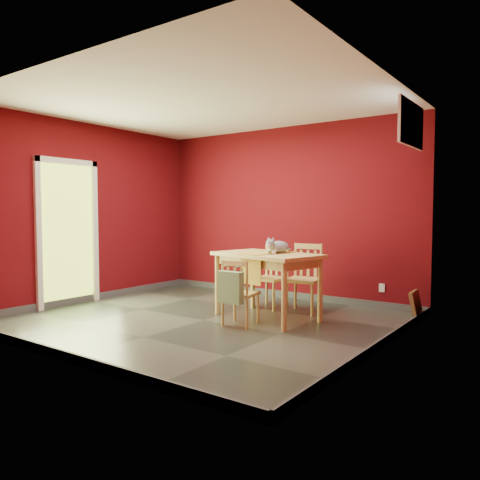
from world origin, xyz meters
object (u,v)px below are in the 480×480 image
Objects in this scene: tote_bag at (231,287)px; dining_table at (267,261)px; chair_far_left at (272,276)px; chair_near at (239,292)px; picture_frame at (416,306)px; chair_far_right at (305,277)px; cat at (278,245)px.

dining_table is at bearing 86.78° from tote_bag.
chair_near is at bearing -77.65° from chair_far_left.
tote_bag reaches higher than picture_frame.
picture_frame is at bearing 45.78° from tote_bag.
chair_far_left reaches higher than picture_frame.
chair_far_right is at bearing 76.39° from chair_near.
cat is (0.18, 0.60, 0.54)m from chair_near.
picture_frame is (1.64, 1.69, -0.30)m from tote_bag.
cat is (0.12, 0.08, 0.21)m from dining_table.
chair_far_left reaches higher than chair_near.
tote_bag is (-0.04, -0.72, -0.24)m from dining_table.
dining_table is 0.75m from chair_far_left.
chair_near is at bearing -73.92° from cat.
chair_far_left is 0.53m from chair_far_right.
chair_far_right is (0.22, 0.62, -0.26)m from dining_table.
chair_far_right reaches higher than picture_frame.
chair_far_left is 1.96m from picture_frame.
chair_near is 1.81× the size of tote_bag.
picture_frame is at bearing 41.83° from chair_near.
dining_table reaches higher than chair_near.
chair_far_left is at bearing 161.65° from cat.
cat reaches higher than dining_table.
picture_frame is (1.48, 0.89, -0.76)m from cat.
chair_far_right is at bearing 113.16° from cat.
chair_near is 2.24m from picture_frame.
cat is (0.43, -0.54, 0.50)m from chair_far_left.
cat is at bearing -99.84° from chair_far_right.
chair_near is at bearing -103.61° from chair_far_right.
chair_near is (-0.28, -1.14, -0.07)m from chair_far_right.
cat reaches higher than chair_far_left.
chair_far_left is at bearing -169.73° from picture_frame.
chair_far_right is at bearing 70.90° from dining_table.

